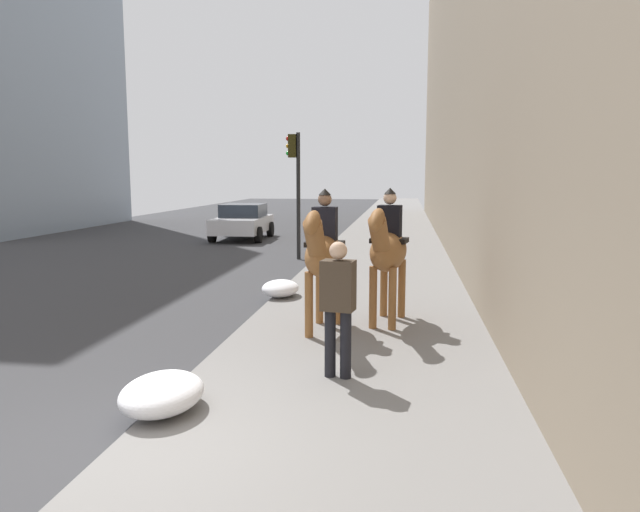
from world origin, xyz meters
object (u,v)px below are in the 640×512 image
mounted_horse_near (323,253)px  pedestrian_greeting (338,300)px  mounted_horse_far (388,249)px  traffic_light_near_curb (295,175)px  car_near_lane (243,221)px

mounted_horse_near → pedestrian_greeting: 2.20m
mounted_horse_near → mounted_horse_far: bearing=126.2°
mounted_horse_far → traffic_light_near_curb: size_ratio=0.59×
pedestrian_greeting → car_near_lane: bearing=29.0°
pedestrian_greeting → traffic_light_near_curb: traffic_light_near_curb is taller
pedestrian_greeting → traffic_light_near_curb: bearing=22.7°
car_near_lane → pedestrian_greeting: bearing=17.6°
mounted_horse_near → car_near_lane: mounted_horse_near is taller
mounted_horse_near → pedestrian_greeting: bearing=14.8°
car_near_lane → traffic_light_near_curb: 6.57m
mounted_horse_far → traffic_light_near_curb: (8.22, 3.08, 1.22)m
car_near_lane → traffic_light_near_curb: (-5.43, -3.21, 1.86)m
mounted_horse_near → pedestrian_greeting: size_ratio=1.34×
mounted_horse_near → traffic_light_near_curb: 9.21m
mounted_horse_near → traffic_light_near_curb: bearing=-164.5°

